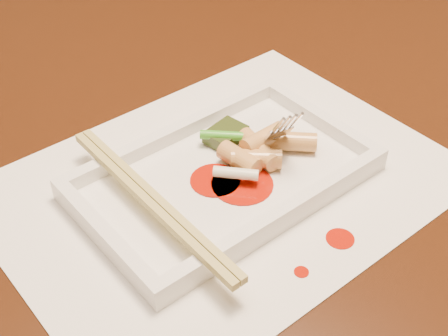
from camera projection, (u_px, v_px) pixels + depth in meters
table at (120, 193)px, 0.71m from camera, size 1.40×0.90×0.75m
placemat at (224, 184)px, 0.57m from camera, size 0.40×0.30×0.00m
sauce_splatter_a at (340, 239)px, 0.52m from camera, size 0.02×0.02×0.00m
sauce_splatter_b at (301, 272)px, 0.49m from camera, size 0.01×0.01×0.00m
plate_base at (224, 180)px, 0.57m from camera, size 0.26×0.16×0.01m
plate_rim_far at (176, 132)px, 0.60m from camera, size 0.26×0.01×0.01m
plate_rim_near at (281, 215)px, 0.52m from camera, size 0.26×0.01×0.01m
plate_rim_left at (105, 234)px, 0.50m from camera, size 0.01×0.14×0.01m
plate_rim_right at (320, 119)px, 0.62m from camera, size 0.01×0.14×0.01m
veg_piece at (226, 134)px, 0.60m from camera, size 0.04×0.03×0.01m
scallion_white at (236, 173)px, 0.55m from camera, size 0.03×0.04×0.01m
scallion_green at (245, 137)px, 0.59m from camera, size 0.07×0.07×0.01m
chopstick_a at (147, 202)px, 0.51m from camera, size 0.01×0.23×0.01m
chopstick_b at (155, 198)px, 0.52m from camera, size 0.01×0.23×0.01m
fork at (271, 72)px, 0.56m from camera, size 0.09×0.10×0.14m
sauce_blob_0 at (215, 180)px, 0.56m from camera, size 0.05×0.05×0.00m
sauce_blob_1 at (242, 184)px, 0.55m from camera, size 0.06×0.06×0.00m
rice_cake_0 at (259, 149)px, 0.58m from camera, size 0.02×0.05×0.02m
rice_cake_1 at (291, 141)px, 0.59m from camera, size 0.05×0.05×0.02m
rice_cake_2 at (264, 139)px, 0.58m from camera, size 0.05×0.02×0.02m
rice_cake_3 at (240, 159)px, 0.57m from camera, size 0.02×0.04×0.02m
rice_cake_4 at (256, 159)px, 0.57m from camera, size 0.05×0.04×0.02m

